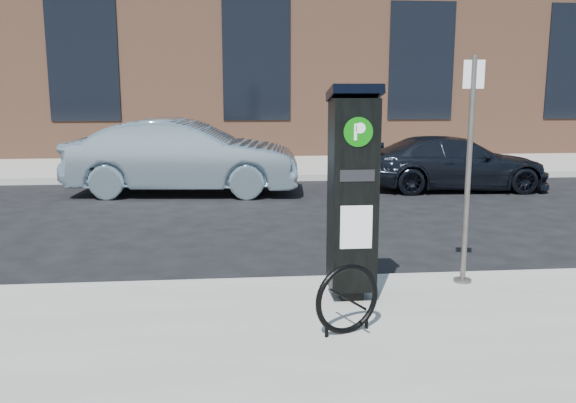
{
  "coord_description": "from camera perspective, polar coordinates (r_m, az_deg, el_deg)",
  "views": [
    {
      "loc": [
        -0.79,
        -6.46,
        2.25
      ],
      "look_at": [
        -0.14,
        0.5,
        0.92
      ],
      "focal_mm": 38.0,
      "sensor_mm": 36.0,
      "label": 1
    }
  ],
  "objects": [
    {
      "name": "car_dark",
      "position": [
        13.91,
        15.37,
        3.47
      ],
      "size": [
        4.09,
        1.79,
        1.17
      ],
      "primitive_type": "imported",
      "rotation": [
        0.0,
        0.0,
        1.53
      ],
      "color": "black",
      "rests_on": "ground"
    },
    {
      "name": "parking_kiosk",
      "position": [
        5.98,
        6.07,
        0.95
      ],
      "size": [
        0.49,
        0.43,
        2.12
      ],
      "rotation": [
        0.0,
        0.0,
        0.01
      ],
      "color": "black",
      "rests_on": "sidewalk_near"
    },
    {
      "name": "bike_rack",
      "position": [
        5.31,
        5.58,
        -9.09
      ],
      "size": [
        0.6,
        0.28,
        0.62
      ],
      "rotation": [
        0.0,
        0.0,
        0.38
      ],
      "color": "black",
      "rests_on": "sidewalk_near"
    },
    {
      "name": "ground",
      "position": [
        6.89,
        1.56,
        -8.32
      ],
      "size": [
        120.0,
        120.0,
        0.0
      ],
      "primitive_type": "plane",
      "color": "black",
      "rests_on": "ground"
    },
    {
      "name": "curb_far",
      "position": [
        14.67,
        -2.2,
        2.2
      ],
      "size": [
        60.0,
        0.12,
        0.16
      ],
      "primitive_type": "cube",
      "color": "#9E9B93",
      "rests_on": "ground"
    },
    {
      "name": "sign_pole",
      "position": [
        6.71,
        16.52,
        2.58
      ],
      "size": [
        0.21,
        0.19,
        2.41
      ],
      "rotation": [
        0.0,
        0.0,
        -0.23
      ],
      "color": "#4E4B45",
      "rests_on": "sidewalk_near"
    },
    {
      "name": "sidewalk_far",
      "position": [
        20.59,
        -3.13,
        4.65
      ],
      "size": [
        60.0,
        12.0,
        0.15
      ],
      "primitive_type": "cube",
      "color": "gray",
      "rests_on": "ground"
    },
    {
      "name": "building",
      "position": [
        23.55,
        -3.54,
        15.33
      ],
      "size": [
        28.0,
        10.05,
        8.25
      ],
      "color": "brown",
      "rests_on": "ground"
    },
    {
      "name": "curb_near",
      "position": [
        6.85,
        1.59,
        -7.78
      ],
      "size": [
        60.0,
        0.12,
        0.16
      ],
      "primitive_type": "cube",
      "color": "#9E9B93",
      "rests_on": "ground"
    },
    {
      "name": "car_silver",
      "position": [
        13.06,
        -9.72,
        4.16
      ],
      "size": [
        4.92,
        2.08,
        1.58
      ],
      "primitive_type": "imported",
      "rotation": [
        0.0,
        0.0,
        1.48
      ],
      "color": "#7F95A1",
      "rests_on": "ground"
    }
  ]
}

